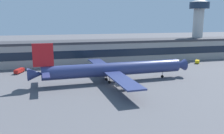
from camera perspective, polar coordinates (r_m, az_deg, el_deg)
ground_plane at (r=87.61m, az=1.01°, el=-4.48°), size 600.00×600.00×0.00m
terminal_building at (r=132.92m, az=-4.82°, el=3.68°), size 180.39×16.73×12.33m
airliner at (r=91.92m, az=0.09°, el=-0.55°), size 63.24×54.50×15.67m
control_tower at (r=161.70m, az=19.92°, el=10.16°), size 12.06×12.06×36.19m
baggage_tug at (r=138.69m, az=19.70°, el=1.24°), size 3.84×4.05×1.85m
belt_loader at (r=115.05m, az=-21.32°, el=-0.83°), size 4.18×6.69×1.95m
fuel_truck at (r=125.81m, az=14.23°, el=0.94°), size 8.83×5.84×3.35m
traffic_cone_0 at (r=87.71m, az=4.77°, el=-4.29°), size 0.50×0.50×0.63m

